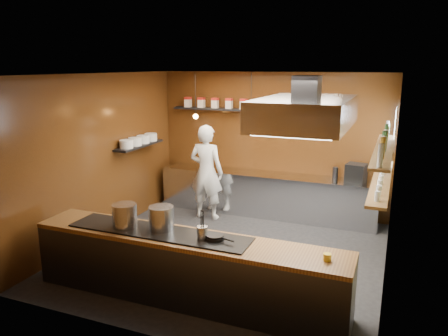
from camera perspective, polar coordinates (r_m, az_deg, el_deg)
The scene contains 26 objects.
floor at distance 7.59m, azimuth 0.58°, elevation -11.12°, with size 5.00×5.00×0.00m, color black.
back_wall at distance 9.43m, azimuth 6.17°, elevation 3.23°, with size 5.00×5.00×0.00m, color black.
left_wall at distance 8.32m, azimuth -15.64°, elevation 1.46°, with size 5.00×5.00×0.00m, color black.
right_wall at distance 6.64m, azimuth 21.14°, elevation -1.91°, with size 5.00×5.00×0.00m, color #4B482A.
ceiling at distance 6.91m, azimuth 0.64°, elevation 12.15°, with size 5.00×5.00×0.00m, color silver.
window_pane at distance 8.23m, azimuth 21.30°, elevation 3.74°, with size 1.00×1.00×0.00m, color white.
prep_counter at distance 9.36m, azimuth 5.45°, elevation -3.43°, with size 4.60×0.65×0.90m, color silver.
pass_counter at distance 6.08m, azimuth -5.10°, elevation -12.88°, with size 4.40×0.72×0.94m.
tin_shelf at distance 9.48m, azimuth 0.76°, elevation 7.64°, with size 2.60×0.26×0.04m, color black.
plate_shelf at distance 9.02m, azimuth -11.00°, elevation 2.93°, with size 0.30×1.40×0.04m, color black.
bottle_shelf_upper at distance 6.85m, azimuth 20.15°, elevation 2.22°, with size 0.26×2.80×0.04m, color olive.
bottle_shelf_lower at distance 6.95m, azimuth 19.85°, elevation -1.58°, with size 0.26×2.80×0.04m, color olive.
extractor_hood at distance 6.19m, azimuth 10.62°, elevation 7.19°, with size 1.20×2.00×0.72m.
pendant_left at distance 9.08m, azimuth -3.73°, elevation 7.05°, with size 0.10×0.10×0.95m.
pendant_right at distance 8.63m, azimuth 3.52°, elevation 6.73°, with size 0.10×0.10×0.95m.
storage_tins at distance 9.42m, azimuth 1.62°, elevation 8.40°, with size 2.43×0.13×0.22m.
plate_stacks at distance 9.01m, azimuth -11.03°, elevation 3.56°, with size 0.26×1.16×0.16m.
bottles at distance 6.82m, azimuth 20.25°, elevation 3.38°, with size 0.06×2.66×0.24m.
wine_glasses at distance 6.93m, azimuth 19.90°, elevation -0.90°, with size 0.07×2.37×0.13m.
stockpot_large at distance 6.24m, azimuth -12.84°, elevation -6.08°, with size 0.34×0.34×0.33m, color #B5B7BC.
stockpot_small at distance 6.06m, azimuth -8.19°, elevation -6.48°, with size 0.35×0.35×0.33m, color #B6B8BD.
utensil_crock at distance 5.69m, azimuth -2.85°, elevation -8.49°, with size 0.14×0.14×0.18m, color #B2B5BA.
frying_pan at distance 5.71m, azimuth -1.16°, elevation -9.02°, with size 0.41×0.25×0.06m.
butter_jar at distance 5.32m, azimuth 13.33°, elevation -11.26°, with size 0.09×0.09×0.09m, color yellow.
espresso_machine at distance 8.91m, azimuth 16.86°, elevation -0.62°, with size 0.36×0.35×0.36m, color black.
chef at distance 9.01m, azimuth -2.31°, elevation -0.54°, with size 0.72×0.47×1.97m, color white.
Camera 1 is at (2.52, -6.44, 3.15)m, focal length 35.00 mm.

